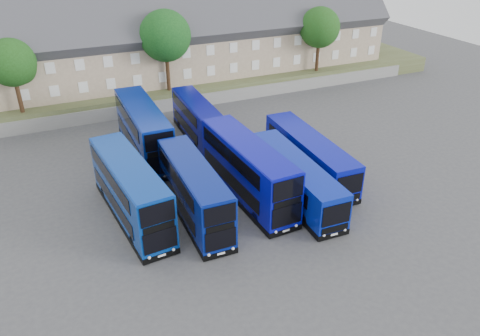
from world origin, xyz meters
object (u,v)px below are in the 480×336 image
at_px(coach_east_a, 295,180).
at_px(tree_west, 13,64).
at_px(tree_mid, 166,38).
at_px(dd_front_mid, 194,192).
at_px(tree_east, 320,29).
at_px(tree_far, 329,13).
at_px(dd_front_left, 131,192).

bearing_deg(coach_east_a, tree_west, 130.91).
height_order(tree_west, tree_mid, tree_mid).
bearing_deg(dd_front_mid, tree_west, 116.31).
bearing_deg(tree_mid, tree_east, -1.43).
bearing_deg(tree_mid, dd_front_mid, -102.49).
bearing_deg(tree_west, tree_far, 9.46).
distance_m(dd_front_mid, coach_east_a, 8.21).
distance_m(tree_mid, tree_east, 20.02).
distance_m(coach_east_a, tree_west, 30.72).
relative_size(tree_mid, tree_far, 1.06).
bearing_deg(tree_west, coach_east_a, -51.07).
bearing_deg(tree_mid, dd_front_left, -113.63).
bearing_deg(coach_east_a, tree_far, 54.98).
xyz_separation_m(tree_west, tree_mid, (16.00, 0.50, 1.02)).
height_order(dd_front_left, coach_east_a, dd_front_left).
bearing_deg(dd_front_left, coach_east_a, -16.43).
height_order(tree_west, tree_east, tree_east).
bearing_deg(dd_front_mid, coach_east_a, -3.55).
xyz_separation_m(dd_front_mid, coach_east_a, (8.17, -0.65, -0.49)).
xyz_separation_m(dd_front_left, coach_east_a, (12.47, -2.38, -0.62)).
distance_m(tree_west, tree_far, 42.58).
distance_m(tree_west, tree_mid, 16.04).
relative_size(dd_front_left, tree_far, 1.35).
height_order(coach_east_a, tree_west, tree_west).
relative_size(dd_front_left, dd_front_mid, 1.08).
height_order(tree_east, tree_far, tree_far).
bearing_deg(tree_far, coach_east_a, -127.00).
distance_m(dd_front_mid, tree_mid, 24.67).
xyz_separation_m(dd_front_left, tree_west, (-6.53, 21.14, 4.80)).
height_order(dd_front_left, tree_mid, tree_mid).
distance_m(dd_front_left, tree_far, 45.61).
distance_m(tree_east, tree_far, 9.23).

